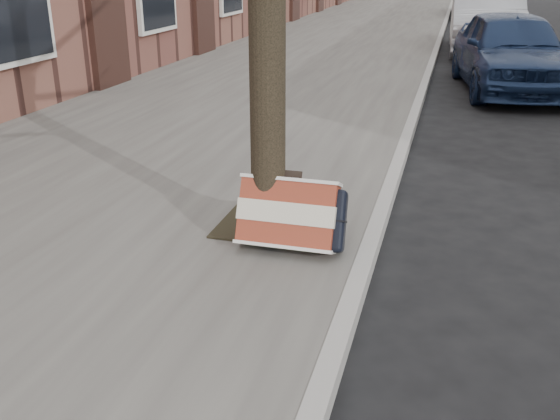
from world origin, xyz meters
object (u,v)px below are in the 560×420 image
(suitcase_red, at_px, (288,214))
(car_near_mid, at_px, (486,20))
(car_near_front, at_px, (511,51))
(suitcase_navy, at_px, (302,217))

(suitcase_red, xyz_separation_m, car_near_mid, (1.60, 11.82, 0.34))
(suitcase_red, relative_size, car_near_mid, 0.15)
(car_near_mid, bearing_deg, car_near_front, -88.49)
(suitcase_navy, height_order, car_near_mid, car_near_mid)
(suitcase_navy, xyz_separation_m, car_near_front, (1.76, 7.08, 0.29))
(suitcase_navy, relative_size, car_near_front, 0.16)
(suitcase_red, distance_m, car_near_mid, 11.93)
(suitcase_red, height_order, car_near_front, car_near_front)
(car_near_front, bearing_deg, car_near_mid, 85.51)
(suitcase_red, distance_m, suitcase_navy, 0.10)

